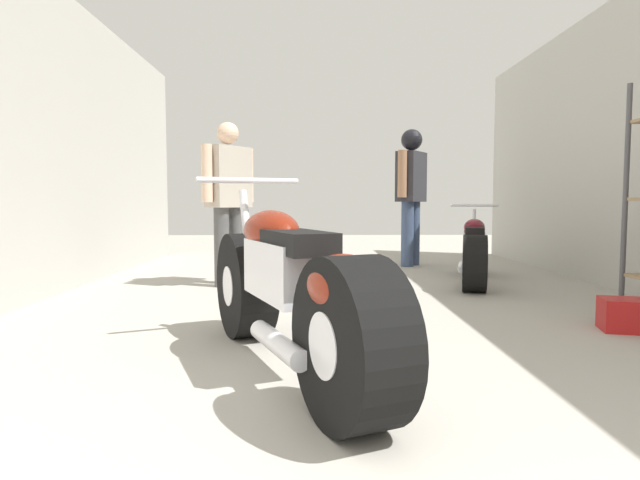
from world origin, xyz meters
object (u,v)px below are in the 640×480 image
mechanic_with_helmet (411,184)px  red_toolbox (627,315)px  motorcycle_maroon_cruiser (288,291)px  motorcycle_black_naked (474,251)px  mechanic_in_blue (229,194)px

mechanic_with_helmet → red_toolbox: bearing=-78.0°
motorcycle_maroon_cruiser → mechanic_with_helmet: size_ratio=1.14×
motorcycle_maroon_cruiser → motorcycle_black_naked: 3.42m
red_toolbox → motorcycle_maroon_cruiser: bearing=-159.8°
mechanic_in_blue → red_toolbox: bearing=-33.7°
motorcycle_maroon_cruiser → red_toolbox: (2.21, 0.81, -0.31)m
mechanic_with_helmet → red_toolbox: 3.82m
motorcycle_maroon_cruiser → red_toolbox: motorcycle_maroon_cruiser is taller
mechanic_in_blue → red_toolbox: (2.94, -1.96, -0.83)m
motorcycle_maroon_cruiser → mechanic_with_helmet: bearing=71.9°
mechanic_in_blue → mechanic_with_helmet: 2.73m
mechanic_in_blue → mechanic_with_helmet: bearing=37.1°
mechanic_with_helmet → red_toolbox: mechanic_with_helmet is taller
red_toolbox → mechanic_with_helmet: bearing=102.0°
mechanic_in_blue → motorcycle_black_naked: bearing=2.7°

